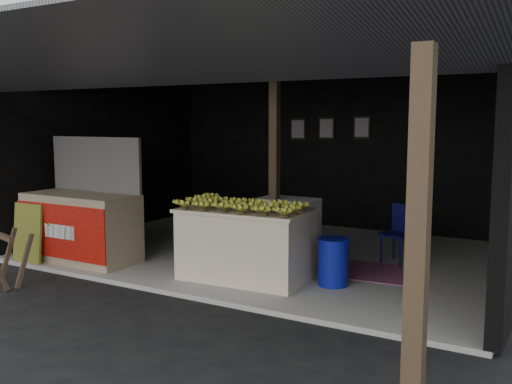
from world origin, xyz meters
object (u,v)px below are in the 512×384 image
Objects in this scene: white_crate at (287,230)px; water_barrel at (333,263)px; sawhorse at (2,253)px; neighbor_stall at (82,224)px; plastic_chair at (400,229)px; banana_table at (247,243)px.

water_barrel is at bearing -35.78° from white_crate.
white_crate is at bearing 62.98° from sawhorse.
white_crate is 0.51× the size of neighbor_stall.
neighbor_stall is 4.58m from plastic_chair.
banana_table is 0.96× the size of neighbor_stall.
banana_table is 2.28× the size of sawhorse.
neighbor_stall is (-2.60, -1.44, 0.07)m from white_crate.
water_barrel is at bearing 44.57° from sawhorse.
banana_table reaches higher than water_barrel.
neighbor_stall is at bearing 106.35° from sawhorse.
plastic_chair is (0.38, 1.56, 0.21)m from water_barrel.
white_crate is at bearing 84.52° from banana_table.
sawhorse is at bearing -152.03° from water_barrel.
sawhorse is at bearing -90.28° from neighbor_stall.
plastic_chair is (4.02, 2.20, -0.05)m from neighbor_stall.
plastic_chair is (1.46, 1.82, 0.03)m from banana_table.
sawhorse is 4.14m from water_barrel.
sawhorse is at bearing -131.96° from white_crate.
banana_table is 3.06× the size of water_barrel.
water_barrel is 1.61m from plastic_chair.
white_crate is 1.61m from plastic_chair.
banana_table is 1.86× the size of white_crate.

